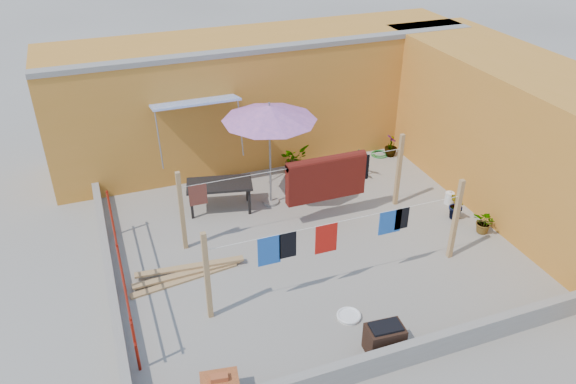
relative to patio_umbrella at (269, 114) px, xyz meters
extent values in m
plane|color=#9E998E|center=(0.24, -1.87, -2.28)|extent=(80.00, 80.00, 0.00)
cube|color=#C3792A|center=(0.74, 2.83, -0.68)|extent=(11.00, 2.40, 3.20)
cube|color=gray|center=(0.74, 1.78, 0.87)|extent=(11.00, 0.35, 0.12)
cube|color=#2D51B2|center=(-1.36, 1.28, -0.03)|extent=(2.00, 0.79, 0.22)
cylinder|color=gray|center=(-2.31, 0.91, -0.68)|extent=(0.03, 0.30, 1.28)
cylinder|color=gray|center=(-0.41, 0.91, -0.68)|extent=(0.03, 0.30, 1.28)
cube|color=#C3792A|center=(5.44, -1.87, -0.68)|extent=(2.40, 9.00, 3.20)
cube|color=gray|center=(0.24, -5.45, -2.06)|extent=(8.30, 0.16, 0.44)
cube|color=gray|center=(-3.84, -1.87, -2.06)|extent=(0.16, 7.30, 0.44)
cylinder|color=maroon|center=(-3.61, -4.07, -1.73)|extent=(0.05, 0.05, 1.10)
cylinder|color=maroon|center=(-3.61, -2.07, -1.73)|extent=(0.05, 0.05, 1.10)
cylinder|color=maroon|center=(-3.61, -0.07, -1.73)|extent=(0.05, 0.05, 1.10)
cylinder|color=maroon|center=(-3.61, -2.07, -1.23)|extent=(0.04, 4.20, 0.04)
cylinder|color=maroon|center=(-3.61, -2.07, -1.68)|extent=(0.04, 4.20, 0.04)
cube|color=tan|center=(-2.26, -3.27, -1.38)|extent=(0.09, 0.09, 1.80)
cube|color=tan|center=(2.74, -3.27, -1.38)|extent=(0.09, 0.09, 1.80)
cube|color=tan|center=(2.74, -1.07, -1.38)|extent=(0.09, 0.09, 1.80)
cube|color=tan|center=(-2.26, -1.07, -1.38)|extent=(0.09, 0.09, 1.80)
cylinder|color=silver|center=(0.24, -3.27, -0.83)|extent=(5.00, 0.01, 0.01)
cylinder|color=silver|center=(0.24, -1.07, -0.83)|extent=(5.00, 0.01, 0.01)
cube|color=#53130D|center=(0.92, -1.07, -1.25)|extent=(1.82, 0.22, 0.95)
cube|color=black|center=(1.79, -1.07, -1.13)|extent=(0.33, 0.02, 0.61)
cube|color=brown|center=(-1.90, -1.07, -1.06)|extent=(0.37, 0.02, 0.47)
cube|color=#1F54AC|center=(-1.14, -3.27, -1.12)|extent=(0.42, 0.02, 0.59)
cube|color=black|center=(-0.79, -3.27, -1.09)|extent=(0.32, 0.02, 0.53)
cube|color=red|center=(-0.05, -3.27, -1.13)|extent=(0.42, 0.02, 0.61)
cube|color=#1F54AC|center=(1.25, -3.27, -1.08)|extent=(0.46, 0.02, 0.50)
cube|color=black|center=(1.49, -3.27, -1.06)|extent=(0.29, 0.02, 0.46)
cylinder|color=gray|center=(0.00, 0.00, -2.25)|extent=(0.38, 0.38, 0.06)
cylinder|color=gray|center=(0.00, 0.00, -1.07)|extent=(0.05, 0.05, 2.42)
cone|color=#C76BAA|center=(0.00, 0.00, 0.02)|extent=(2.12, 2.12, 0.34)
cylinder|color=gray|center=(0.00, 0.00, 0.21)|extent=(0.04, 0.04, 0.11)
cube|color=black|center=(-1.18, 0.14, -1.61)|extent=(1.60, 1.04, 0.06)
cube|color=black|center=(-1.88, -0.01, -1.95)|extent=(0.06, 0.06, 0.65)
cube|color=black|center=(-1.75, 0.57, -1.95)|extent=(0.06, 0.06, 0.65)
cube|color=black|center=(-0.61, -0.28, -1.95)|extent=(0.06, 0.06, 0.65)
cube|color=black|center=(-0.49, 0.30, -1.95)|extent=(0.06, 0.06, 0.65)
cube|color=#A35026|center=(-2.54, -5.07, -1.82)|extent=(0.28, 0.16, 0.08)
cube|color=tan|center=(-2.49, -2.13, -2.26)|extent=(2.13, 0.44, 0.04)
cube|color=tan|center=(-2.41, -2.01, -2.21)|extent=(2.14, 0.25, 0.04)
cube|color=tan|center=(-2.33, -1.89, -2.16)|extent=(2.14, 0.34, 0.04)
cube|color=black|center=(0.23, -5.07, -2.02)|extent=(0.64, 0.45, 0.51)
cube|color=black|center=(0.23, -5.07, -1.75)|extent=(0.53, 0.35, 0.04)
cylinder|color=white|center=(0.03, -4.17, -2.25)|extent=(0.41, 0.41, 0.05)
torus|color=white|center=(0.03, -4.17, -2.22)|extent=(0.44, 0.44, 0.04)
cylinder|color=white|center=(3.94, -1.49, -2.14)|extent=(0.20, 0.20, 0.27)
cylinder|color=white|center=(3.94, -1.49, -1.99)|extent=(0.05, 0.05, 0.04)
cylinder|color=white|center=(3.94, -1.49, -2.13)|extent=(0.21, 0.21, 0.29)
cylinder|color=white|center=(3.94, -1.49, -1.97)|extent=(0.06, 0.06, 0.05)
torus|color=#1A7625|center=(3.63, 1.33, -2.26)|extent=(0.47, 0.47, 0.03)
torus|color=#1A7625|center=(3.63, 1.33, -2.22)|extent=(0.39, 0.39, 0.03)
imported|color=#195819|center=(1.05, 1.19, -1.89)|extent=(0.92, 0.90, 0.77)
imported|color=#195819|center=(3.88, 1.20, -1.97)|extent=(0.42, 0.42, 0.61)
imported|color=#195819|center=(2.54, 0.38, -1.85)|extent=(0.52, 0.54, 0.85)
imported|color=#195819|center=(3.67, -2.12, -1.93)|extent=(0.37, 0.43, 0.69)
imported|color=#195819|center=(3.94, -2.79, -2.01)|extent=(0.57, 0.61, 0.54)
camera|label=1|loc=(-3.59, -10.77, 4.72)|focal=35.00mm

